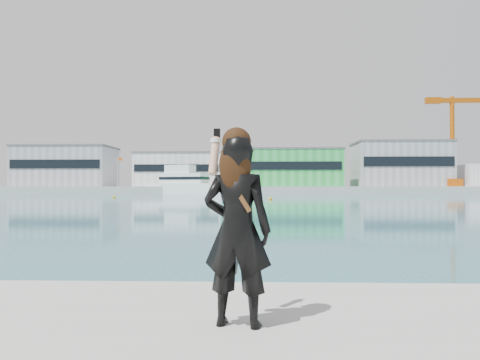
{
  "coord_description": "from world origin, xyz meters",
  "views": [
    {
      "loc": [
        -0.49,
        -4.54,
        1.93
      ],
      "look_at": [
        -0.64,
        -0.05,
        1.99
      ],
      "focal_mm": 35.0,
      "sensor_mm": 36.0,
      "label": 1
    }
  ],
  "objects_px": {
    "motor_yacht": "(186,184)",
    "buoy_near": "(270,200)",
    "buoy_far": "(114,198)",
    "dock_crane": "(457,138)",
    "woman": "(237,224)"
  },
  "relations": [
    {
      "from": "buoy_far",
      "to": "woman",
      "type": "relative_size",
      "value": 0.31
    },
    {
      "from": "motor_yacht",
      "to": "buoy_near",
      "type": "height_order",
      "value": "motor_yacht"
    },
    {
      "from": "dock_crane",
      "to": "motor_yacht",
      "type": "bearing_deg",
      "value": -171.2
    },
    {
      "from": "dock_crane",
      "to": "motor_yacht",
      "type": "distance_m",
      "value": 72.93
    },
    {
      "from": "dock_crane",
      "to": "woman",
      "type": "height_order",
      "value": "dock_crane"
    },
    {
      "from": "buoy_near",
      "to": "buoy_far",
      "type": "relative_size",
      "value": 1.0
    },
    {
      "from": "dock_crane",
      "to": "motor_yacht",
      "type": "height_order",
      "value": "dock_crane"
    },
    {
      "from": "dock_crane",
      "to": "buoy_far",
      "type": "relative_size",
      "value": 48.0
    },
    {
      "from": "buoy_far",
      "to": "woman",
      "type": "xyz_separation_m",
      "value": [
        24.38,
        -76.24,
        1.62
      ]
    },
    {
      "from": "buoy_far",
      "to": "woman",
      "type": "height_order",
      "value": "woman"
    },
    {
      "from": "motor_yacht",
      "to": "dock_crane",
      "type": "bearing_deg",
      "value": 28.52
    },
    {
      "from": "motor_yacht",
      "to": "buoy_near",
      "type": "xyz_separation_m",
      "value": [
        19.44,
        -47.49,
        -2.7
      ]
    },
    {
      "from": "buoy_near",
      "to": "buoy_far",
      "type": "height_order",
      "value": "same"
    },
    {
      "from": "motor_yacht",
      "to": "buoy_far",
      "type": "xyz_separation_m",
      "value": [
        -7.2,
        -35.51,
        -2.7
      ]
    },
    {
      "from": "dock_crane",
      "to": "buoy_near",
      "type": "distance_m",
      "value": 79.43
    }
  ]
}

